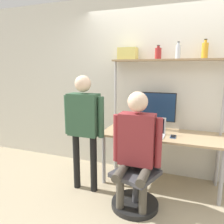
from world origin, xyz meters
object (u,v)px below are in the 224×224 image
Objects in this scene: laptop at (152,130)px; bottle_amber at (205,50)px; monitor at (156,109)px; storage_box at (128,54)px; person_standing at (84,120)px; person_seated at (136,142)px; bottle_red at (158,53)px; office_chair at (137,184)px; bottle_clear at (178,52)px; cell_phone at (173,137)px.

bottle_amber reaches higher than laptop.
storage_box reaches higher than monitor.
person_standing is at bearing -139.83° from monitor.
bottle_red is (0.07, 0.87, 1.03)m from person_seated.
person_seated reaches higher than office_chair.
bottle_clear is 1.19× the size of bottle_red.
cell_phone is 0.61× the size of bottle_amber.
office_chair is 0.54m from person_seated.
bottle_amber reaches higher than person_standing.
bottle_amber reaches higher than storage_box.
cell_phone is 0.17× the size of office_chair.
monitor is 3.77× the size of cell_phone.
person_seated is at bearing -66.79° from storage_box.
person_standing is at bearing -138.24° from bottle_red.
person_standing is 1.56m from bottle_clear.
storage_box is at bearing 115.04° from office_chair.
bottle_red is at bearing 0.00° from storage_box.
bottle_amber is at bearing 51.41° from office_chair.
person_seated is 0.77m from person_standing.
office_chair is at bearing -93.98° from bottle_red.
monitor is 2.32× the size of bottle_amber.
person_standing is 8.19× the size of bottle_red.
bottle_red is 0.69× the size of storage_box.
person_standing is at bearing -152.89° from bottle_amber.
storage_box reaches higher than cell_phone.
monitor is at bearing -4.86° from storage_box.
monitor is 0.86m from person_seated.
laptop is 0.75m from office_chair.
person_standing reaches higher than monitor.
bottle_red reaches higher than person_standing.
bottle_clear is at bearing 68.73° from person_seated.
cell_phone is at bearing 20.66° from person_standing.
person_standing is 6.86× the size of bottle_clear.
monitor is at bearing 85.69° from office_chair.
bottle_red is (-0.29, 0.31, 1.09)m from cell_phone.
storage_box is at bearing 157.16° from cell_phone.
bottle_red is at bearing 90.63° from laptop.
cell_phone is at bearing -85.93° from bottle_clear.
laptop is 0.29m from cell_phone.
bottle_clear is 0.71m from storage_box.
person_seated is 6.13× the size of bottle_clear.
bottle_clear is at bearing 94.07° from cell_phone.
bottle_red is at bearing 86.02° from office_chair.
cell_phone is 0.80× the size of bottle_red.
cell_phone is (0.29, -0.27, -0.30)m from monitor.
laptop is 1.07m from bottle_red.
storage_box reaches higher than laptop.
monitor reaches higher than cell_phone.
laptop is at bearing 83.39° from office_chair.
cell_phone is 0.10× the size of person_standing.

